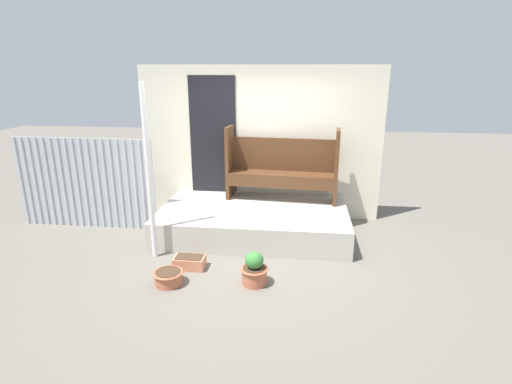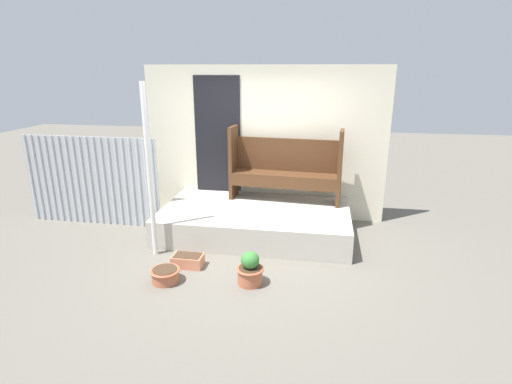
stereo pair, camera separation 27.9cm
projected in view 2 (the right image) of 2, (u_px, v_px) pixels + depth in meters
ground_plane at (247, 257)px, 5.62m from camera, size 24.00×24.00×0.00m
porch_slab at (256, 221)px, 6.36m from camera, size 2.93×1.69×0.42m
house_wall at (262, 143)px, 6.86m from camera, size 4.13×0.08×2.60m
fence_corrugated at (91, 181)px, 6.64m from camera, size 2.34×0.05×1.49m
support_post at (149, 173)px, 5.36m from camera, size 0.07×0.07×2.39m
bench at (285, 165)px, 6.56m from camera, size 1.85×0.54×1.21m
flower_pot_left at (165, 275)px, 4.95m from camera, size 0.37×0.37×0.17m
flower_pot_middle at (250, 270)px, 4.88m from camera, size 0.35×0.35×0.42m
planter_box_rect at (188, 261)px, 5.34m from camera, size 0.40×0.24×0.16m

